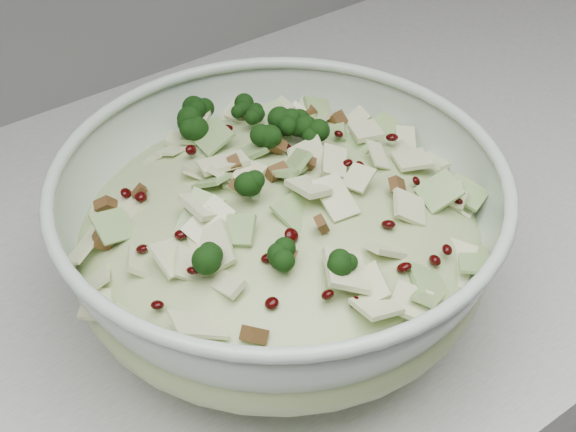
{
  "coord_description": "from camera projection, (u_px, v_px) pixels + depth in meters",
  "views": [
    {
      "loc": [
        -0.71,
        1.25,
        1.37
      ],
      "look_at": [
        -0.45,
        1.59,
        0.99
      ],
      "focal_mm": 50.0,
      "sensor_mm": 36.0,
      "label": 1
    }
  ],
  "objects": [
    {
      "name": "mixing_bowl",
      "position": [
        280.0,
        240.0,
        0.59
      ],
      "size": [
        0.41,
        0.41,
        0.13
      ],
      "rotation": [
        0.0,
        0.0,
        0.33
      ],
      "color": "silver",
      "rests_on": "counter"
    },
    {
      "name": "salad",
      "position": [
        280.0,
        218.0,
        0.58
      ],
      "size": [
        0.36,
        0.36,
        0.13
      ],
      "rotation": [
        0.0,
        0.0,
        0.21
      ],
      "color": "#ACBC80",
      "rests_on": "mixing_bowl"
    },
    {
      "name": "counter",
      "position": [
        490.0,
        338.0,
        1.19
      ],
      "size": [
        3.6,
        0.6,
        0.9
      ],
      "primitive_type": "cube",
      "color": "silver",
      "rests_on": "floor"
    }
  ]
}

